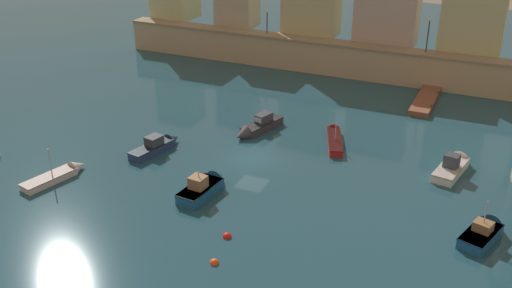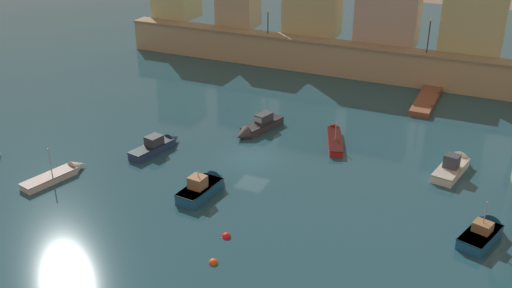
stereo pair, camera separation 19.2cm
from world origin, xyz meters
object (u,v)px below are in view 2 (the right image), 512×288
object	(u,v)px
moored_boat_2	(334,137)
moored_boat_4	(484,231)
quay_lamp_1	(429,31)
quay_lamp_0	(268,18)
moored_boat_5	(205,186)
mooring_buoy_0	(213,263)
mooring_buoy_2	(226,237)
moored_boat_0	(60,174)
moored_boat_7	(454,165)
mooring_buoy_1	(267,112)
moored_boat_1	(158,145)
moored_boat_3	(257,127)

from	to	relation	value
moored_boat_2	moored_boat_4	size ratio (longest dim) A/B	1.33
moored_boat_4	quay_lamp_1	bearing A→B (deg)	35.25
quay_lamp_0	moored_boat_5	xyz separation A→B (m)	(8.66, -31.76, -5.46)
mooring_buoy_0	mooring_buoy_2	world-z (taller)	mooring_buoy_2
moored_boat_0	moored_boat_4	bearing A→B (deg)	-67.02
quay_lamp_1	moored_boat_7	world-z (taller)	quay_lamp_1
quay_lamp_0	moored_boat_4	bearing A→B (deg)	-45.30
mooring_buoy_0	mooring_buoy_1	bearing A→B (deg)	106.23
moored_boat_4	quay_lamp_0	bearing A→B (deg)	62.04
mooring_buoy_2	moored_boat_7	bearing A→B (deg)	52.56
moored_boat_4	mooring_buoy_1	distance (m)	26.78
moored_boat_1	mooring_buoy_1	xyz separation A→B (m)	(5.20, 12.19, -0.49)
quay_lamp_1	mooring_buoy_0	distance (m)	40.44
moored_boat_2	moored_boat_5	world-z (taller)	moored_boat_2
moored_boat_3	mooring_buoy_1	bearing A→B (deg)	-150.60
moored_boat_1	moored_boat_5	world-z (taller)	moored_boat_5
moored_boat_3	moored_boat_4	size ratio (longest dim) A/B	1.23
mooring_buoy_0	moored_boat_3	bearing A→B (deg)	106.88
moored_boat_7	mooring_buoy_1	bearing A→B (deg)	85.33
moored_boat_1	moored_boat_7	bearing A→B (deg)	-62.34
mooring_buoy_1	mooring_buoy_2	world-z (taller)	mooring_buoy_2
quay_lamp_0	moored_boat_2	distance (m)	24.35
moored_boat_1	moored_boat_5	size ratio (longest dim) A/B	1.09
moored_boat_2	mooring_buoy_2	xyz separation A→B (m)	(-1.86, -18.07, -0.34)
moored_boat_3	mooring_buoy_0	xyz separation A→B (m)	(6.01, -19.80, -0.50)
moored_boat_4	mooring_buoy_1	size ratio (longest dim) A/B	9.82
moored_boat_3	moored_boat_5	world-z (taller)	moored_boat_5
moored_boat_4	mooring_buoy_0	size ratio (longest dim) A/B	8.41
moored_boat_3	moored_boat_4	xyz separation A→B (m)	(21.37, -9.56, -0.02)
mooring_buoy_1	moored_boat_1	bearing A→B (deg)	-113.09
moored_boat_4	moored_boat_3	bearing A→B (deg)	83.25
moored_boat_0	mooring_buoy_0	xyz separation A→B (m)	(16.80, -4.83, -0.31)
moored_boat_4	mooring_buoy_0	bearing A→B (deg)	141.04
quay_lamp_1	moored_boat_1	size ratio (longest dim) A/B	0.66
moored_boat_1	moored_boat_5	distance (m)	8.88
quay_lamp_0	moored_boat_5	size ratio (longest dim) A/B	0.56
mooring_buoy_0	moored_boat_5	bearing A→B (deg)	122.45
moored_boat_5	moored_boat_7	distance (m)	20.72
quay_lamp_1	moored_boat_4	distance (m)	31.31
quay_lamp_0	moored_boat_3	world-z (taller)	quay_lamp_0
moored_boat_1	moored_boat_2	bearing A→B (deg)	-46.41
moored_boat_4	mooring_buoy_2	world-z (taller)	moored_boat_4
moored_boat_1	moored_boat_4	bearing A→B (deg)	-83.04
mooring_buoy_2	moored_boat_1	bearing A→B (deg)	140.98
mooring_buoy_2	quay_lamp_0	bearing A→B (deg)	109.55
moored_boat_3	moored_boat_2	bearing A→B (deg)	115.39
moored_boat_2	mooring_buoy_0	xyz separation A→B (m)	(-1.27, -21.02, -0.34)
moored_boat_1	moored_boat_7	world-z (taller)	moored_boat_7
moored_boat_5	mooring_buoy_0	xyz separation A→B (m)	(4.91, -7.72, -0.55)
moored_boat_4	moored_boat_5	bearing A→B (deg)	114.44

